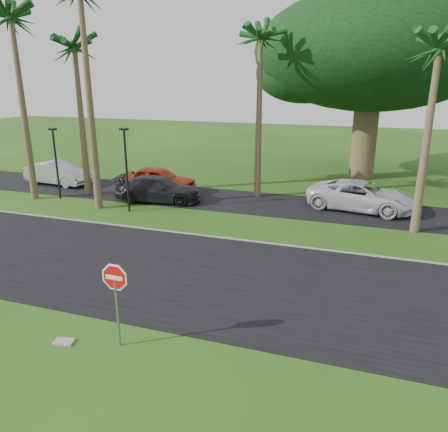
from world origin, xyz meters
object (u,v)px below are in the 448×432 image
(car_silver, at_px, (58,173))
(stop_sign_near, at_px, (115,288))
(car_dark, at_px, (158,189))
(car_red, at_px, (159,180))
(car_minivan, at_px, (361,196))

(car_silver, bearing_deg, stop_sign_near, -132.10)
(stop_sign_near, relative_size, car_dark, 0.51)
(car_red, relative_size, car_dark, 0.94)
(stop_sign_near, distance_m, car_red, 17.39)
(car_red, bearing_deg, car_dark, -158.83)
(stop_sign_near, xyz_separation_m, car_silver, (-14.60, 15.60, -0.98))
(stop_sign_near, xyz_separation_m, car_red, (-6.87, 15.95, -0.95))
(car_red, bearing_deg, car_minivan, -94.28)
(car_silver, relative_size, car_minivan, 0.82)
(car_minivan, bearing_deg, stop_sign_near, 168.97)
(car_dark, height_order, car_minivan, car_minivan)
(car_red, height_order, car_dark, car_red)
(car_silver, height_order, car_minivan, car_minivan)
(car_dark, bearing_deg, car_red, 15.88)
(car_silver, distance_m, car_dark, 8.88)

